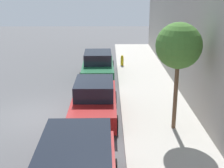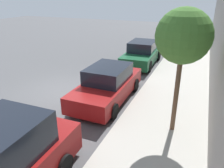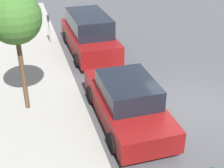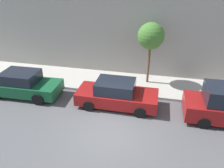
{
  "view_description": "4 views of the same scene",
  "coord_description": "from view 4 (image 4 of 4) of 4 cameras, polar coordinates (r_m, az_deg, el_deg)",
  "views": [
    {
      "loc": [
        2.99,
        -12.21,
        5.35
      ],
      "look_at": [
        3.11,
        1.4,
        1.0
      ],
      "focal_mm": 50.0,
      "sensor_mm": 36.0,
      "label": 1
    },
    {
      "loc": [
        5.97,
        -8.07,
        4.45
      ],
      "look_at": [
        2.76,
        -0.42,
        1.0
      ],
      "focal_mm": 35.0,
      "sensor_mm": 36.0,
      "label": 2
    },
    {
      "loc": [
        5.23,
        8.05,
        5.98
      ],
      "look_at": [
        2.62,
        -0.72,
        1.0
      ],
      "focal_mm": 50.0,
      "sensor_mm": 36.0,
      "label": 3
    },
    {
      "loc": [
        -7.98,
        -1.96,
        6.91
      ],
      "look_at": [
        3.0,
        0.48,
        1.0
      ],
      "focal_mm": 35.0,
      "sensor_mm": 36.0,
      "label": 4
    }
  ],
  "objects": [
    {
      "name": "parked_sedan_third",
      "position": [
        14.33,
        -22.23,
        -0.08
      ],
      "size": [
        1.92,
        4.54,
        1.54
      ],
      "color": "#14512D",
      "rests_on": "ground_plane"
    },
    {
      "name": "street_tree",
      "position": [
        13.89,
        10.13,
        12.17
      ],
      "size": [
        1.64,
        1.64,
        3.98
      ],
      "color": "brown",
      "rests_on": "sidewalk"
    },
    {
      "name": "ground_plane",
      "position": [
        10.73,
        -1.02,
        -12.35
      ],
      "size": [
        60.0,
        60.0,
        0.0
      ],
      "primitive_type": "plane",
      "color": "#515154"
    },
    {
      "name": "sidewalk",
      "position": [
        14.83,
        3.49,
        0.21
      ],
      "size": [
        3.07,
        32.0,
        0.15
      ],
      "color": "#B2ADA3",
      "rests_on": "ground_plane"
    },
    {
      "name": "parked_sedan_second",
      "position": [
        12.21,
        1.21,
        -2.72
      ],
      "size": [
        1.92,
        4.51,
        1.54
      ],
      "color": "maroon",
      "rests_on": "ground_plane"
    },
    {
      "name": "fire_hydrant",
      "position": [
        16.87,
        -25.93,
        2.42
      ],
      "size": [
        0.2,
        0.2,
        0.69
      ],
      "color": "gold",
      "rests_on": "sidewalk"
    }
  ]
}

